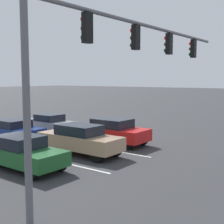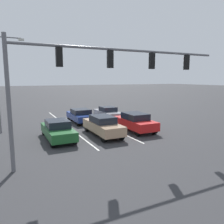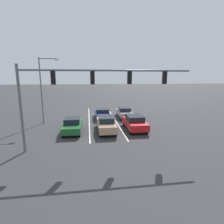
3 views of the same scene
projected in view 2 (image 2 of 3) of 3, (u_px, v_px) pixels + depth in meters
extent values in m
plane|color=#333335|center=(75.00, 119.00, 24.26)|extent=(240.00, 240.00, 0.00)
cube|color=silver|center=(97.00, 122.00, 22.70)|extent=(0.12, 17.16, 0.01)
cube|color=silver|center=(65.00, 125.00, 21.24)|extent=(0.12, 17.16, 0.01)
cube|color=red|center=(135.00, 123.00, 18.78)|extent=(1.88, 4.43, 0.69)
cube|color=black|center=(135.00, 116.00, 18.70)|extent=(1.65, 2.18, 0.52)
cube|color=red|center=(129.00, 117.00, 20.97)|extent=(0.24, 0.06, 0.12)
cube|color=red|center=(117.00, 118.00, 20.40)|extent=(0.24, 0.06, 0.12)
cylinder|color=black|center=(154.00, 130.00, 17.72)|extent=(0.22, 0.64, 0.64)
cylinder|color=black|center=(138.00, 132.00, 17.01)|extent=(0.22, 0.64, 0.64)
cylinder|color=black|center=(133.00, 123.00, 20.64)|extent=(0.22, 0.64, 0.64)
cylinder|color=black|center=(118.00, 124.00, 19.94)|extent=(0.22, 0.64, 0.64)
cube|color=#1E5928|center=(58.00, 131.00, 16.05)|extent=(1.77, 4.60, 0.63)
cube|color=black|center=(58.00, 124.00, 15.97)|extent=(1.56, 1.96, 0.53)
cube|color=red|center=(59.00, 123.00, 18.30)|extent=(0.24, 0.06, 0.12)
cube|color=red|center=(44.00, 124.00, 17.77)|extent=(0.24, 0.06, 0.12)
cylinder|color=black|center=(75.00, 140.00, 14.87)|extent=(0.22, 0.60, 0.60)
cylinder|color=black|center=(52.00, 143.00, 14.22)|extent=(0.22, 0.60, 0.60)
cylinder|color=black|center=(63.00, 130.00, 17.98)|extent=(0.22, 0.60, 0.60)
cylinder|color=black|center=(44.00, 131.00, 17.33)|extent=(0.22, 0.60, 0.60)
cube|color=tan|center=(103.00, 127.00, 17.23)|extent=(1.71, 4.75, 0.70)
cube|color=black|center=(103.00, 119.00, 17.15)|extent=(1.50, 2.22, 0.51)
cube|color=red|center=(99.00, 119.00, 19.54)|extent=(0.24, 0.06, 0.12)
cube|color=red|center=(86.00, 120.00, 19.02)|extent=(0.24, 0.06, 0.12)
cylinder|color=black|center=(122.00, 135.00, 16.01)|extent=(0.22, 0.68, 0.68)
cylinder|color=black|center=(104.00, 138.00, 15.39)|extent=(0.22, 0.68, 0.68)
cylinder|color=black|center=(102.00, 126.00, 19.19)|extent=(0.22, 0.68, 0.68)
cylinder|color=black|center=(87.00, 127.00, 18.56)|extent=(0.22, 0.68, 0.68)
cube|color=navy|center=(81.00, 116.00, 22.52)|extent=(1.95, 4.36, 0.58)
cube|color=black|center=(81.00, 111.00, 22.44)|extent=(1.71, 1.97, 0.46)
cube|color=red|center=(81.00, 112.00, 24.69)|extent=(0.24, 0.06, 0.12)
cube|color=red|center=(69.00, 112.00, 24.10)|extent=(0.24, 0.06, 0.12)
cylinder|color=black|center=(94.00, 121.00, 21.48)|extent=(0.22, 0.62, 0.62)
cylinder|color=black|center=(78.00, 123.00, 20.76)|extent=(0.22, 0.62, 0.62)
cylinder|color=black|center=(84.00, 116.00, 24.36)|extent=(0.22, 0.62, 0.62)
cylinder|color=black|center=(69.00, 117.00, 23.64)|extent=(0.22, 0.62, 0.62)
cube|color=gray|center=(108.00, 114.00, 23.87)|extent=(1.70, 4.35, 0.63)
cube|color=black|center=(108.00, 109.00, 23.75)|extent=(1.50, 1.73, 0.47)
cube|color=red|center=(105.00, 110.00, 26.00)|extent=(0.24, 0.06, 0.12)
cube|color=red|center=(95.00, 110.00, 25.48)|extent=(0.24, 0.06, 0.12)
cylinder|color=black|center=(120.00, 119.00, 22.80)|extent=(0.22, 0.64, 0.64)
cylinder|color=black|center=(108.00, 120.00, 22.18)|extent=(0.22, 0.64, 0.64)
cylinder|color=black|center=(108.00, 114.00, 25.66)|extent=(0.22, 0.64, 0.64)
cylinder|color=black|center=(96.00, 115.00, 25.03)|extent=(0.22, 0.64, 0.64)
cylinder|color=slate|center=(9.00, 105.00, 10.11)|extent=(0.20, 0.20, 6.49)
cylinder|color=slate|center=(129.00, 50.00, 12.45)|extent=(12.82, 0.14, 0.14)
cube|color=black|center=(187.00, 62.00, 14.44)|extent=(0.32, 0.22, 0.95)
sphere|color=red|center=(185.00, 58.00, 14.54)|extent=(0.20, 0.20, 0.20)
sphere|color=#4C420C|center=(185.00, 63.00, 14.58)|extent=(0.20, 0.20, 0.20)
sphere|color=#0A3814|center=(185.00, 67.00, 14.63)|extent=(0.20, 0.20, 0.20)
cube|color=black|center=(152.00, 61.00, 13.23)|extent=(0.32, 0.22, 0.95)
sphere|color=red|center=(150.00, 56.00, 13.33)|extent=(0.20, 0.20, 0.20)
sphere|color=#4C420C|center=(150.00, 61.00, 13.37)|extent=(0.20, 0.20, 0.20)
sphere|color=#0A3814|center=(150.00, 66.00, 13.41)|extent=(0.20, 0.20, 0.20)
cube|color=black|center=(110.00, 59.00, 12.02)|extent=(0.32, 0.22, 0.95)
sphere|color=red|center=(109.00, 54.00, 12.11)|extent=(0.20, 0.20, 0.20)
sphere|color=#4C420C|center=(109.00, 60.00, 12.16)|extent=(0.20, 0.20, 0.20)
sphere|color=#0A3814|center=(109.00, 65.00, 12.20)|extent=(0.20, 0.20, 0.20)
cube|color=black|center=(59.00, 57.00, 10.80)|extent=(0.32, 0.22, 0.95)
sphere|color=red|center=(58.00, 52.00, 10.90)|extent=(0.20, 0.20, 0.20)
sphere|color=#4C420C|center=(58.00, 57.00, 10.94)|extent=(0.20, 0.20, 0.20)
sphere|color=#0A3814|center=(59.00, 63.00, 10.99)|extent=(0.20, 0.20, 0.20)
cylinder|color=slate|center=(8.00, 37.00, 17.25)|extent=(1.99, 0.09, 0.09)
cube|color=beige|center=(21.00, 40.00, 17.69)|extent=(0.44, 0.24, 0.16)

